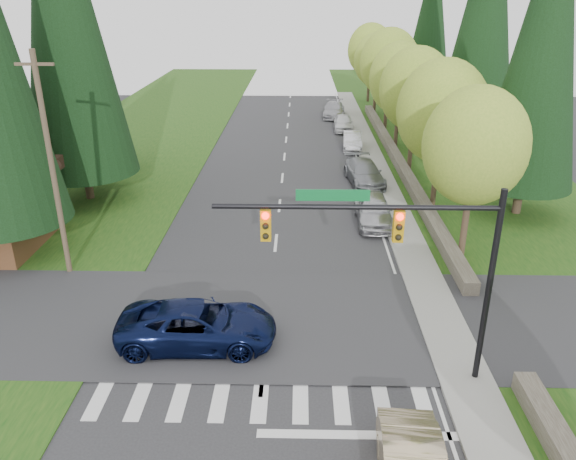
{
  "coord_description": "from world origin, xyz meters",
  "views": [
    {
      "loc": [
        1.21,
        -11.12,
        12.13
      ],
      "look_at": [
        0.74,
        10.67,
        2.8
      ],
      "focal_mm": 35.0,
      "sensor_mm": 36.0,
      "label": 1
    }
  ],
  "objects_px": {
    "suv_navy": "(197,325)",
    "parked_car_e": "(334,110)",
    "parked_car_b": "(364,173)",
    "parked_car_d": "(343,123)",
    "parked_car_a": "(374,210)",
    "parked_car_c": "(352,141)"
  },
  "relations": [
    {
      "from": "suv_navy",
      "to": "parked_car_a",
      "type": "xyz_separation_m",
      "value": [
        7.88,
        11.91,
        0.01
      ]
    },
    {
      "from": "parked_car_b",
      "to": "parked_car_d",
      "type": "relative_size",
      "value": 1.21
    },
    {
      "from": "parked_car_a",
      "to": "parked_car_e",
      "type": "distance_m",
      "value": 28.96
    },
    {
      "from": "suv_navy",
      "to": "parked_car_e",
      "type": "distance_m",
      "value": 41.49
    },
    {
      "from": "suv_navy",
      "to": "parked_car_b",
      "type": "relative_size",
      "value": 1.11
    },
    {
      "from": "suv_navy",
      "to": "parked_car_a",
      "type": "bearing_deg",
      "value": -35.07
    },
    {
      "from": "parked_car_b",
      "to": "parked_car_d",
      "type": "distance_m",
      "value": 15.68
    },
    {
      "from": "suv_navy",
      "to": "parked_car_d",
      "type": "distance_m",
      "value": 35.6
    },
    {
      "from": "parked_car_c",
      "to": "parked_car_d",
      "type": "distance_m",
      "value": 6.72
    },
    {
      "from": "suv_navy",
      "to": "parked_car_e",
      "type": "height_order",
      "value": "suv_navy"
    },
    {
      "from": "parked_car_a",
      "to": "parked_car_c",
      "type": "distance_m",
      "value": 16.11
    },
    {
      "from": "parked_car_e",
      "to": "parked_car_c",
      "type": "bearing_deg",
      "value": -81.53
    },
    {
      "from": "parked_car_e",
      "to": "parked_car_d",
      "type": "bearing_deg",
      "value": -80.03
    },
    {
      "from": "parked_car_c",
      "to": "parked_car_e",
      "type": "relative_size",
      "value": 0.81
    },
    {
      "from": "parked_car_a",
      "to": "parked_car_d",
      "type": "xyz_separation_m",
      "value": [
        -0.1,
        22.82,
        -0.08
      ]
    },
    {
      "from": "suv_navy",
      "to": "parked_car_e",
      "type": "bearing_deg",
      "value": -11.6
    },
    {
      "from": "suv_navy",
      "to": "parked_car_b",
      "type": "distance_m",
      "value": 20.71
    },
    {
      "from": "parked_car_a",
      "to": "parked_car_b",
      "type": "xyz_separation_m",
      "value": [
        0.22,
        7.15,
        -0.06
      ]
    },
    {
      "from": "parked_car_a",
      "to": "parked_car_d",
      "type": "height_order",
      "value": "parked_car_a"
    },
    {
      "from": "parked_car_a",
      "to": "parked_car_d",
      "type": "distance_m",
      "value": 22.82
    },
    {
      "from": "parked_car_c",
      "to": "parked_car_e",
      "type": "xyz_separation_m",
      "value": [
        -0.83,
        12.84,
        0.06
      ]
    },
    {
      "from": "parked_car_d",
      "to": "suv_navy",
      "type": "bearing_deg",
      "value": -100.79
    }
  ]
}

